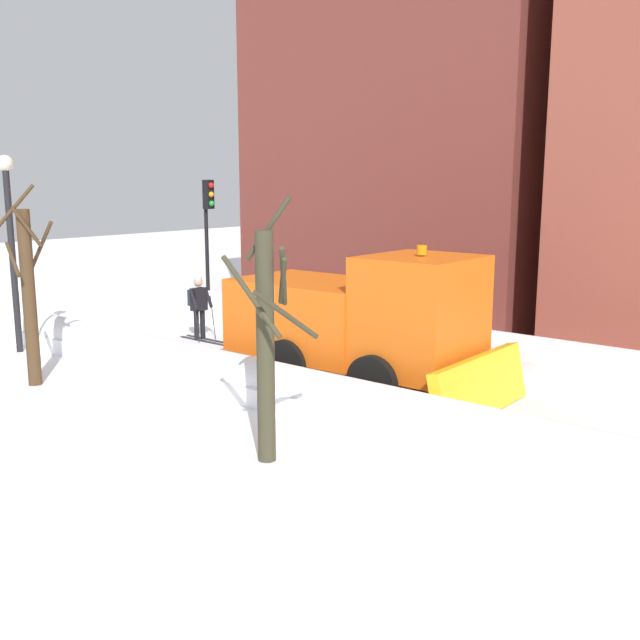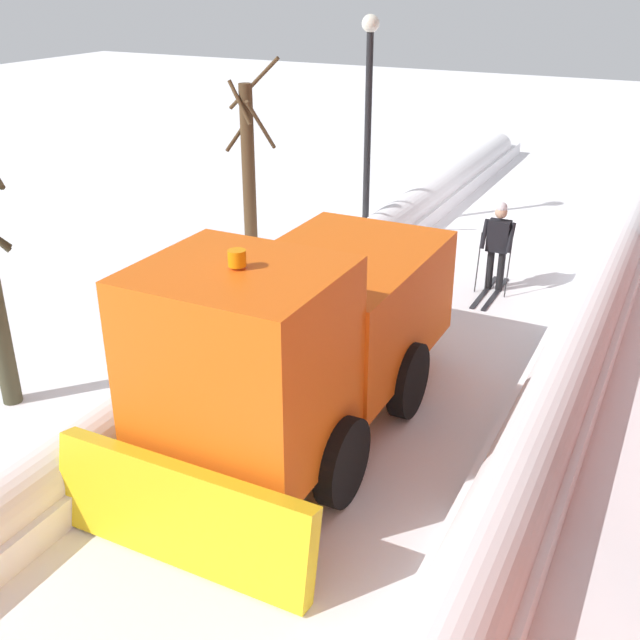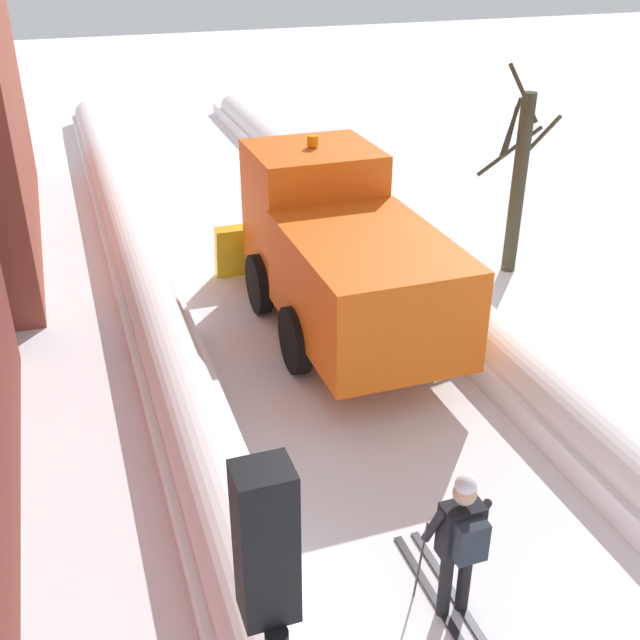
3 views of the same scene
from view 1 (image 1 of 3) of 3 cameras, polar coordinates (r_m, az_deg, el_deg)
ground_plane at (r=16.48m, az=2.07°, el=-4.39°), size 80.00×80.00×0.00m
snowbank_left at (r=18.40m, az=6.83°, el=-1.58°), size 1.10×36.00×0.94m
snowbank_right at (r=14.54m, az=-3.96°, el=-5.21°), size 1.10×36.00×0.90m
building_brick_near at (r=24.51m, az=7.63°, el=16.06°), size 6.60×9.83×13.16m
plow_truck at (r=15.20m, az=3.37°, el=0.00°), size 3.20×5.98×3.12m
skier at (r=20.25m, az=-9.47°, el=1.25°), size 0.62×1.80×1.81m
traffic_light_pole at (r=23.45m, az=-8.73°, el=7.63°), size 0.28×0.42×4.35m
street_lamp at (r=19.86m, az=-23.08°, el=6.61°), size 0.40×0.40×4.95m
bare_tree_near at (r=16.57m, az=-21.84°, el=2.01°), size 1.18×1.05×4.26m
bare_tree_mid at (r=11.16m, az=-4.20°, el=-1.59°), size 1.36×1.06×4.14m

